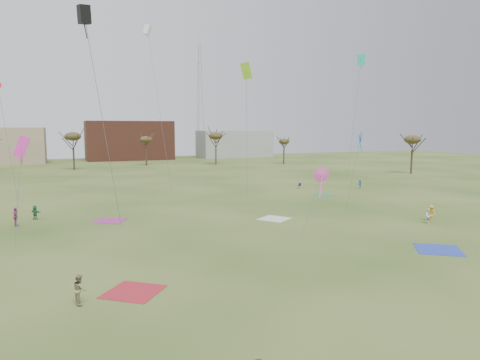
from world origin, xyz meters
name	(u,v)px	position (x,y,z in m)	size (l,w,h in m)	color
ground	(312,290)	(0.00, 0.00, 0.00)	(260.00, 260.00, 0.00)	#2C4A17
spectator_fore_b	(80,289)	(-13.32, 3.02, 0.86)	(0.84, 0.65, 1.73)	#838053
flyer_mid_b	(431,213)	(22.35, 12.87, 0.86)	(1.11, 0.64, 1.72)	gold
spectator_mid_d	(16,217)	(-18.71, 26.39, 0.96)	(1.13, 0.47, 1.93)	#994078
spectator_mid_e	(429,216)	(21.18, 11.99, 0.78)	(0.76, 0.59, 1.57)	white
flyer_far_a	(35,213)	(-17.09, 29.36, 0.77)	(1.42, 0.45, 1.54)	#267246
flyer_far_c	(360,184)	(31.16, 36.85, 0.72)	(0.93, 0.53, 1.43)	#204D93
blanket_red	(134,292)	(-10.25, 3.78, 0.00)	(3.10, 3.10, 0.03)	#AC222D
blanket_blue	(438,250)	(14.30, 4.01, 0.00)	(3.48, 3.48, 0.03)	#2A44B7
blanket_cream	(274,219)	(7.24, 20.02, 0.00)	(2.96, 2.96, 0.03)	silver
blanket_plum	(110,221)	(-9.62, 25.55, 0.00)	(3.03, 3.03, 0.03)	#A2317A
blanket_olive	(323,195)	(21.55, 32.85, 0.00)	(2.90, 2.90, 0.03)	#318847
camp_chair_right	(299,187)	(21.78, 40.46, 0.26)	(0.69, 0.66, 0.87)	#142138
kites_aloft	(173,45)	(-3.07, 22.56, 18.25)	(62.85, 56.42, 23.95)	red
tree_line	(117,141)	(-2.85, 79.12, 7.09)	(117.44, 49.32, 8.91)	#3A2B1E
building_brick	(129,140)	(5.00, 120.00, 6.00)	(26.00, 16.00, 12.00)	brown
building_grey	(234,144)	(40.00, 118.00, 4.50)	(24.00, 12.00, 9.00)	gray
radio_tower	(200,101)	(30.00, 125.00, 19.21)	(1.51, 1.72, 41.00)	#9EA3A8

